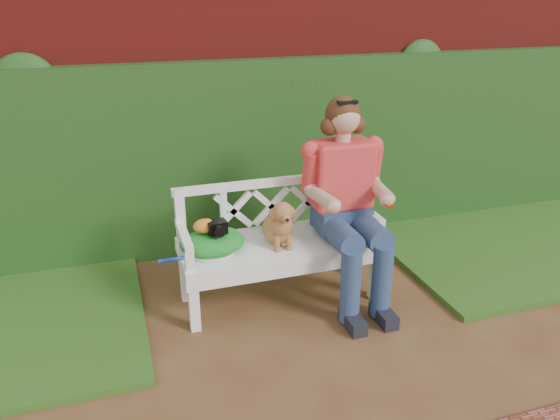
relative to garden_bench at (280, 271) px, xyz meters
name	(u,v)px	position (x,y,z in m)	size (l,w,h in m)	color
ground	(317,344)	(0.06, -0.64, -0.24)	(60.00, 60.00, 0.00)	#552C18
brick_wall	(244,124)	(0.06, 1.26, 0.86)	(10.00, 0.30, 2.20)	maroon
ivy_hedge	(251,157)	(0.06, 1.04, 0.61)	(10.00, 0.18, 1.70)	#294F1C
grass_right	(517,240)	(2.46, 0.26, -0.21)	(2.60, 2.00, 0.05)	#16330C
garden_bench	(280,271)	(0.00, 0.00, 0.00)	(1.58, 0.60, 0.48)	white
seated_woman	(344,198)	(0.50, -0.02, 0.56)	(0.67, 0.90, 1.59)	#FF2E43
dog	(279,221)	(-0.01, -0.01, 0.43)	(0.25, 0.34, 0.37)	brown
tennis_racket	(209,254)	(-0.54, -0.04, 0.25)	(0.56, 0.24, 0.03)	white
green_bag	(212,242)	(-0.51, 0.01, 0.32)	(0.47, 0.37, 0.16)	#378A2F
camera_item	(217,227)	(-0.48, -0.02, 0.45)	(0.14, 0.10, 0.09)	black
baseball_glove	(205,226)	(-0.56, 0.01, 0.45)	(0.16, 0.12, 0.10)	orange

